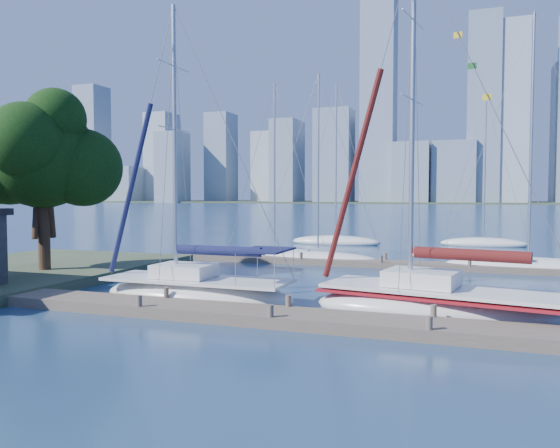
% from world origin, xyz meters
% --- Properties ---
extents(ground, '(700.00, 700.00, 0.00)m').
position_xyz_m(ground, '(0.00, 0.00, 0.00)').
color(ground, navy).
rests_on(ground, ground).
extents(near_dock, '(26.00, 2.00, 0.40)m').
position_xyz_m(near_dock, '(0.00, 0.00, 0.20)').
color(near_dock, brown).
rests_on(near_dock, ground).
extents(far_dock, '(30.00, 1.80, 0.36)m').
position_xyz_m(far_dock, '(2.00, 16.00, 0.18)').
color(far_dock, brown).
rests_on(far_dock, ground).
extents(far_shore, '(800.00, 100.00, 1.50)m').
position_xyz_m(far_shore, '(0.00, 320.00, 0.00)').
color(far_shore, '#38472D').
rests_on(far_shore, ground).
extents(tree, '(7.39, 6.74, 9.72)m').
position_xyz_m(tree, '(-14.81, 5.12, 6.52)').
color(tree, '#2F2015').
rests_on(tree, ground).
extents(sailboat_navy, '(8.37, 2.77, 12.62)m').
position_xyz_m(sailboat_navy, '(-4.42, 2.31, 0.98)').
color(sailboat_navy, silver).
rests_on(sailboat_navy, ground).
extents(sailboat_maroon, '(9.30, 4.46, 13.97)m').
position_xyz_m(sailboat_maroon, '(5.03, 2.79, 1.05)').
color(sailboat_maroon, silver).
rests_on(sailboat_maroon, ground).
extents(bg_boat_0, '(8.69, 4.99, 12.27)m').
position_xyz_m(bg_boat_0, '(-6.63, 17.50, 0.26)').
color(bg_boat_0, silver).
rests_on(bg_boat_0, ground).
extents(bg_boat_1, '(8.01, 2.11, 12.51)m').
position_xyz_m(bg_boat_1, '(-3.36, 16.83, 0.24)').
color(bg_boat_1, silver).
rests_on(bg_boat_1, ground).
extents(bg_boat_3, '(9.65, 3.58, 15.00)m').
position_xyz_m(bg_boat_3, '(9.18, 16.68, 0.29)').
color(bg_boat_3, silver).
rests_on(bg_boat_3, ground).
extents(bg_boat_6, '(8.32, 4.81, 14.65)m').
position_xyz_m(bg_boat_6, '(-5.42, 29.99, 0.28)').
color(bg_boat_6, silver).
rests_on(bg_boat_6, ground).
extents(bg_boat_7, '(7.46, 4.51, 12.71)m').
position_xyz_m(bg_boat_7, '(7.00, 32.54, 0.26)').
color(bg_boat_7, silver).
rests_on(bg_boat_7, ground).
extents(skyline, '(501.85, 51.31, 115.59)m').
position_xyz_m(skyline, '(22.91, 290.51, 34.75)').
color(skyline, gray).
rests_on(skyline, ground).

